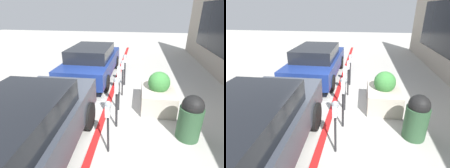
# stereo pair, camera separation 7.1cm
# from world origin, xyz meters

# --- Properties ---
(ground_plane) EXTENTS (40.00, 40.00, 0.00)m
(ground_plane) POSITION_xyz_m (0.00, 0.00, 0.00)
(ground_plane) COLOR #ADAAA3
(curb_strip) EXTENTS (19.00, 0.16, 0.04)m
(curb_strip) POSITION_xyz_m (0.00, 0.08, 0.02)
(curb_strip) COLOR red
(curb_strip) RESTS_ON ground_plane
(parking_meter_nearest) EXTENTS (0.19, 0.16, 1.28)m
(parking_meter_nearest) POSITION_xyz_m (-1.83, -0.29, 0.99)
(parking_meter_nearest) COLOR #232326
(parking_meter_nearest) RESTS_ON ground_plane
(parking_meter_second) EXTENTS (0.19, 0.17, 1.43)m
(parking_meter_second) POSITION_xyz_m (-0.90, -0.35, 1.04)
(parking_meter_second) COLOR #232326
(parking_meter_second) RESTS_ON ground_plane
(parking_meter_middle) EXTENTS (0.14, 0.12, 1.46)m
(parking_meter_middle) POSITION_xyz_m (-0.05, -0.30, 0.93)
(parking_meter_middle) COLOR #232326
(parking_meter_middle) RESTS_ON ground_plane
(parking_meter_fourth) EXTENTS (0.16, 0.14, 1.33)m
(parking_meter_fourth) POSITION_xyz_m (0.98, -0.32, 0.97)
(parking_meter_fourth) COLOR #232326
(parking_meter_fourth) RESTS_ON ground_plane
(parking_meter_farthest) EXTENTS (0.18, 0.15, 1.30)m
(parking_meter_farthest) POSITION_xyz_m (1.95, -0.31, 0.87)
(parking_meter_farthest) COLOR #232326
(parking_meter_farthest) RESTS_ON ground_plane
(planter_box) EXTENTS (1.44, 1.01, 1.20)m
(planter_box) POSITION_xyz_m (0.33, -1.51, 0.45)
(planter_box) COLOR #B2A899
(planter_box) RESTS_ON ground_plane
(parked_car_front) EXTENTS (4.56, 1.89, 1.56)m
(parked_car_front) POSITION_xyz_m (-2.52, 1.19, 0.84)
(parked_car_front) COLOR #383D47
(parked_car_front) RESTS_ON ground_plane
(parked_car_middle) EXTENTS (4.59, 1.95, 1.46)m
(parked_car_middle) POSITION_xyz_m (2.65, 1.21, 0.77)
(parked_car_middle) COLOR navy
(parked_car_middle) RESTS_ON ground_plane
(trash_bin) EXTENTS (0.55, 0.55, 1.16)m
(trash_bin) POSITION_xyz_m (-1.07, -2.15, 0.58)
(trash_bin) COLOR #2D5133
(trash_bin) RESTS_ON ground_plane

